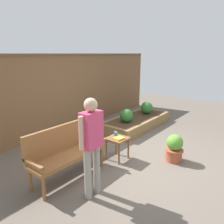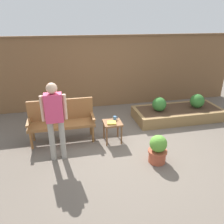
{
  "view_description": "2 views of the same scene",
  "coord_description": "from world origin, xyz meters",
  "px_view_note": "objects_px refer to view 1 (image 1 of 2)",
  "views": [
    {
      "loc": [
        -3.65,
        -2.19,
        2.16
      ],
      "look_at": [
        -0.13,
        0.61,
        0.95
      ],
      "focal_mm": 34.84,
      "sensor_mm": 36.0,
      "label": 1
    },
    {
      "loc": [
        -1.29,
        -3.98,
        2.59
      ],
      "look_at": [
        -0.23,
        0.72,
        0.55
      ],
      "focal_mm": 35.46,
      "sensor_mm": 36.0,
      "label": 2
    }
  ],
  "objects_px": {
    "shrub_near_bench": "(126,116)",
    "person_by_bench": "(92,140)",
    "potted_boxwood": "(174,148)",
    "book_on_table": "(119,138)",
    "side_table": "(117,142)",
    "garden_bench": "(65,148)",
    "cup_on_table": "(116,134)",
    "shrub_far_corner": "(147,108)"
  },
  "relations": [
    {
      "from": "book_on_table",
      "to": "potted_boxwood",
      "type": "bearing_deg",
      "value": -42.07
    },
    {
      "from": "garden_bench",
      "to": "person_by_bench",
      "type": "distance_m",
      "value": 0.86
    },
    {
      "from": "book_on_table",
      "to": "shrub_far_corner",
      "type": "height_order",
      "value": "shrub_far_corner"
    },
    {
      "from": "side_table",
      "to": "shrub_far_corner",
      "type": "relative_size",
      "value": 1.26
    },
    {
      "from": "book_on_table",
      "to": "shrub_far_corner",
      "type": "relative_size",
      "value": 0.49
    },
    {
      "from": "shrub_far_corner",
      "to": "person_by_bench",
      "type": "xyz_separation_m",
      "value": [
        -3.77,
        -1.2,
        0.44
      ]
    },
    {
      "from": "side_table",
      "to": "person_by_bench",
      "type": "relative_size",
      "value": 0.31
    },
    {
      "from": "cup_on_table",
      "to": "potted_boxwood",
      "type": "bearing_deg",
      "value": -60.97
    },
    {
      "from": "book_on_table",
      "to": "shrub_near_bench",
      "type": "bearing_deg",
      "value": 39.32
    },
    {
      "from": "garden_bench",
      "to": "shrub_far_corner",
      "type": "distance_m",
      "value": 3.7
    },
    {
      "from": "potted_boxwood",
      "to": "shrub_near_bench",
      "type": "bearing_deg",
      "value": 65.88
    },
    {
      "from": "cup_on_table",
      "to": "person_by_bench",
      "type": "distance_m",
      "value": 1.44
    },
    {
      "from": "side_table",
      "to": "shrub_near_bench",
      "type": "bearing_deg",
      "value": 28.38
    },
    {
      "from": "garden_bench",
      "to": "side_table",
      "type": "relative_size",
      "value": 3.0
    },
    {
      "from": "side_table",
      "to": "shrub_far_corner",
      "type": "height_order",
      "value": "shrub_far_corner"
    },
    {
      "from": "garden_bench",
      "to": "shrub_far_corner",
      "type": "relative_size",
      "value": 3.77
    },
    {
      "from": "book_on_table",
      "to": "shrub_near_bench",
      "type": "height_order",
      "value": "shrub_near_bench"
    },
    {
      "from": "side_table",
      "to": "shrub_far_corner",
      "type": "bearing_deg",
      "value": 16.94
    },
    {
      "from": "side_table",
      "to": "cup_on_table",
      "type": "bearing_deg",
      "value": 53.17
    },
    {
      "from": "garden_bench",
      "to": "potted_boxwood",
      "type": "height_order",
      "value": "garden_bench"
    },
    {
      "from": "side_table",
      "to": "book_on_table",
      "type": "distance_m",
      "value": 0.12
    },
    {
      "from": "shrub_near_bench",
      "to": "person_by_bench",
      "type": "relative_size",
      "value": 0.24
    },
    {
      "from": "cup_on_table",
      "to": "person_by_bench",
      "type": "xyz_separation_m",
      "value": [
        -1.27,
        -0.53,
        0.41
      ]
    },
    {
      "from": "shrub_far_corner",
      "to": "side_table",
      "type": "bearing_deg",
      "value": -163.06
    },
    {
      "from": "shrub_near_bench",
      "to": "shrub_far_corner",
      "type": "xyz_separation_m",
      "value": [
        1.12,
        -0.0,
        0.0
      ]
    },
    {
      "from": "book_on_table",
      "to": "cup_on_table",
      "type": "bearing_deg",
      "value": 65.4
    },
    {
      "from": "shrub_far_corner",
      "to": "person_by_bench",
      "type": "bearing_deg",
      "value": -162.29
    },
    {
      "from": "cup_on_table",
      "to": "shrub_near_bench",
      "type": "relative_size",
      "value": 0.29
    },
    {
      "from": "potted_boxwood",
      "to": "shrub_near_bench",
      "type": "relative_size",
      "value": 1.53
    },
    {
      "from": "garden_bench",
      "to": "potted_boxwood",
      "type": "bearing_deg",
      "value": -36.28
    },
    {
      "from": "garden_bench",
      "to": "book_on_table",
      "type": "height_order",
      "value": "garden_bench"
    },
    {
      "from": "garden_bench",
      "to": "person_by_bench",
      "type": "height_order",
      "value": "person_by_bench"
    },
    {
      "from": "shrub_far_corner",
      "to": "book_on_table",
      "type": "bearing_deg",
      "value": -162.01
    },
    {
      "from": "garden_bench",
      "to": "side_table",
      "type": "bearing_deg",
      "value": -17.12
    },
    {
      "from": "shrub_near_bench",
      "to": "side_table",
      "type": "bearing_deg",
      "value": -151.62
    },
    {
      "from": "side_table",
      "to": "potted_boxwood",
      "type": "xyz_separation_m",
      "value": [
        0.67,
        -0.96,
        -0.11
      ]
    },
    {
      "from": "book_on_table",
      "to": "side_table",
      "type": "bearing_deg",
      "value": 70.13
    },
    {
      "from": "side_table",
      "to": "potted_boxwood",
      "type": "distance_m",
      "value": 1.18
    },
    {
      "from": "cup_on_table",
      "to": "person_by_bench",
      "type": "height_order",
      "value": "person_by_bench"
    },
    {
      "from": "cup_on_table",
      "to": "shrub_near_bench",
      "type": "xyz_separation_m",
      "value": [
        1.37,
        0.68,
        -0.04
      ]
    },
    {
      "from": "potted_boxwood",
      "to": "book_on_table",
      "type": "bearing_deg",
      "value": 128.27
    },
    {
      "from": "side_table",
      "to": "book_on_table",
      "type": "height_order",
      "value": "book_on_table"
    }
  ]
}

